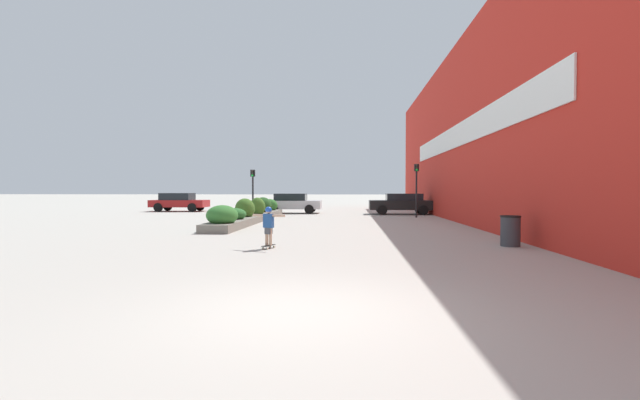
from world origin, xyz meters
name	(u,v)px	position (x,y,z in m)	size (l,w,h in m)	color
ground_plane	(299,311)	(0.00, 0.00, 0.00)	(300.00, 300.00, 0.00)	#ADA89E
building_wall_right	(468,129)	(6.75, 16.31, 4.84)	(0.67, 44.52, 9.69)	red
planter_box	(251,213)	(-4.70, 16.92, 0.45)	(1.39, 13.49, 1.30)	slate
skateboard	(269,246)	(-1.69, 6.44, 0.07)	(0.36, 0.60, 0.10)	black
skateboarder	(268,222)	(-1.69, 6.44, 0.80)	(1.04, 0.43, 1.15)	tan
trash_bin	(510,231)	(5.70, 7.48, 0.48)	(0.61, 0.61, 0.95)	#38383D
car_leftmost	(292,203)	(-3.56, 25.57, 0.78)	(4.20, 2.07, 1.46)	#BCBCC1
car_center_left	(402,203)	(4.43, 24.66, 0.79)	(4.55, 1.93, 1.48)	black
car_center_right	(179,202)	(-13.13, 27.63, 0.79)	(4.46, 1.99, 1.48)	maroon
car_rightmost	(508,201)	(13.20, 28.54, 0.84)	(4.74, 1.85, 1.60)	silver
traffic_light_left	(253,184)	(-5.65, 21.57, 2.12)	(0.28, 0.30, 3.07)	black
traffic_light_right	(416,181)	(4.91, 21.18, 2.31)	(0.28, 0.30, 3.37)	black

